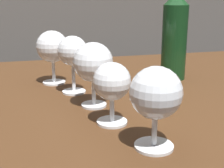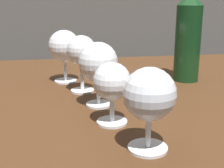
% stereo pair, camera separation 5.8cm
% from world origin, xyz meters
% --- Properties ---
extents(dining_table, '(1.16, 0.90, 0.72)m').
position_xyz_m(dining_table, '(0.00, 0.00, 0.63)').
color(dining_table, '#472B16').
rests_on(dining_table, ground_plane).
extents(wine_glass_port, '(0.08, 0.08, 0.14)m').
position_xyz_m(wine_glass_port, '(-0.07, -0.33, 0.81)').
color(wine_glass_port, white).
rests_on(wine_glass_port, dining_table).
extents(wine_glass_pinot, '(0.07, 0.07, 0.12)m').
position_xyz_m(wine_glass_pinot, '(-0.11, -0.22, 0.80)').
color(wine_glass_pinot, white).
rests_on(wine_glass_pinot, dining_table).
extents(wine_glass_white, '(0.09, 0.09, 0.14)m').
position_xyz_m(wine_glass_white, '(-0.13, -0.11, 0.82)').
color(wine_glass_white, white).
rests_on(wine_glass_white, dining_table).
extents(wine_glass_merlot, '(0.07, 0.07, 0.15)m').
position_xyz_m(wine_glass_merlot, '(-0.16, -0.00, 0.83)').
color(wine_glass_merlot, white).
rests_on(wine_glass_merlot, dining_table).
extents(wine_glass_rose, '(0.09, 0.09, 0.15)m').
position_xyz_m(wine_glass_rose, '(-0.20, 0.10, 0.83)').
color(wine_glass_rose, white).
rests_on(wine_glass_rose, dining_table).
extents(wine_bottle, '(0.07, 0.07, 0.33)m').
position_xyz_m(wine_bottle, '(0.15, 0.07, 0.86)').
color(wine_bottle, '#143819').
rests_on(wine_bottle, dining_table).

